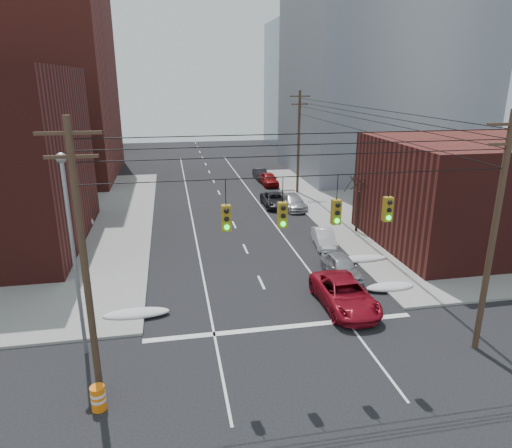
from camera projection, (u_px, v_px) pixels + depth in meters
name	position (u px, v px, depth m)	size (l,w,h in m)	color
ground	(324.00, 415.00, 17.26)	(160.00, 160.00, 0.00)	black
sidewalk_ne	(487.00, 201.00, 47.30)	(40.00, 40.00, 0.15)	gray
building_brick_tall	(0.00, 53.00, 53.34)	(24.00, 20.00, 30.00)	maroon
building_brick_far	(47.00, 115.00, 80.06)	(22.00, 18.00, 12.00)	#4B1A16
building_office	(380.00, 76.00, 58.53)	(22.00, 20.00, 25.00)	gray
building_glass	(327.00, 85.00, 83.68)	(20.00, 18.00, 22.00)	gray
building_storefront	(486.00, 192.00, 34.21)	(16.00, 12.00, 8.00)	#4B1A16
utility_pole_left	(84.00, 260.00, 16.79)	(2.20, 0.28, 11.00)	#473323
utility_pole_right	(494.00, 232.00, 19.81)	(2.20, 0.28, 11.00)	#473323
utility_pole_far	(299.00, 141.00, 48.82)	(2.20, 0.28, 11.00)	#473323
traffic_signals	(310.00, 212.00, 17.87)	(17.00, 0.42, 2.02)	black
street_light	(72.00, 241.00, 19.50)	(0.44, 0.44, 9.32)	gray
bare_tree	(358.00, 206.00, 36.97)	(2.09, 2.20, 4.93)	black
snow_nw	(136.00, 313.00, 24.30)	(3.50, 1.08, 0.42)	silver
snow_ne	(390.00, 287.00, 27.40)	(3.00, 1.08, 0.42)	silver
snow_east_far	(360.00, 259.00, 31.61)	(4.00, 1.08, 0.42)	silver
red_pickup	(344.00, 294.00, 25.20)	(2.59, 5.61, 1.56)	maroon
parked_car_a	(341.00, 266.00, 29.09)	(1.69, 4.21, 1.43)	#ACADB1
parked_car_b	(324.00, 238.00, 34.54)	(1.35, 3.87, 1.27)	silver
parked_car_c	(274.00, 200.00, 45.22)	(2.20, 4.77, 1.32)	black
parked_car_d	(293.00, 202.00, 44.45)	(1.94, 4.78, 1.39)	#B1B0B5
parked_car_e	(269.00, 179.00, 54.21)	(1.76, 4.37, 1.49)	maroon
parked_car_f	(261.00, 174.00, 57.50)	(1.38, 3.96, 1.30)	black
lot_car_a	(69.00, 220.00, 38.48)	(1.29, 3.70, 1.22)	silver
lot_car_b	(39.00, 226.00, 36.88)	(2.03, 4.41, 1.23)	silver
lot_car_d	(0.00, 215.00, 39.39)	(1.85, 4.59, 1.56)	silver
construction_barrel	(98.00, 398.00, 17.42)	(0.66, 0.66, 1.01)	orange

